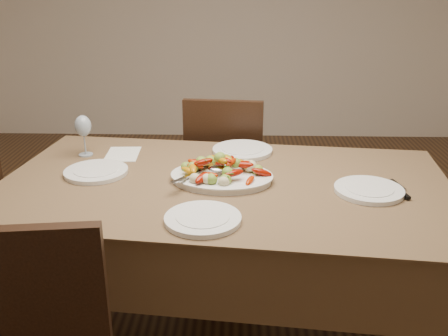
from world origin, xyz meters
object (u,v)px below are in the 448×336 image
Objects in this scene: plate_far at (242,150)px; wine_glass at (84,134)px; chair_far at (227,173)px; serving_platter at (222,178)px; plate_right at (369,190)px; dining_table at (224,262)px; plate_left at (96,172)px; plate_near at (203,219)px.

wine_glass reaches higher than plate_far.
chair_far is 0.86m from serving_platter.
chair_far reaches higher than plate_right.
plate_left reaches higher than dining_table.
dining_table is 8.98× the size of wine_glass.
wine_glass is (-1.23, 0.40, 0.09)m from plate_right.
plate_right is at bearing -17.87° from wine_glass.
chair_far is at bearing 100.63° from plate_far.
dining_table is at bearing 171.28° from plate_right.
wine_glass is at bearing -174.99° from plate_far.
plate_far is (-0.49, 0.46, 0.00)m from plate_right.
wine_glass reaches higher than serving_platter.
plate_far reaches higher than dining_table.
chair_far is at bearing 90.47° from dining_table.
plate_far is at bearing 106.01° from chair_far.
serving_platter is 0.37m from plate_far.
plate_left is at bearing -64.29° from wine_glass.
plate_left is 0.94× the size of plate_far.
dining_table is at bearing 79.98° from plate_near.
serving_platter is at bearing 81.82° from plate_near.
plate_right is (0.57, -0.09, 0.39)m from dining_table.
plate_left is 1.13m from plate_right.
plate_near is 0.90m from wine_glass.
plate_far is (0.08, -0.45, 0.29)m from chair_far.
plate_near reaches higher than dining_table.
plate_far is at bearing 76.48° from serving_platter.
plate_far is (0.09, 0.36, -0.00)m from serving_platter.
plate_far is at bearing 136.81° from plate_right.
plate_left is 1.01× the size of plate_right.
plate_left is 0.69m from plate_far.
plate_near is 1.30× the size of wine_glass.
plate_right is (1.12, -0.16, 0.00)m from plate_left.
plate_right is at bearing 127.74° from chair_far.
wine_glass reaches higher than plate_left.
plate_right is at bearing -8.72° from dining_table.
serving_platter is 1.53× the size of plate_near.
chair_far is 2.32× the size of serving_platter.
plate_near is (-0.63, -0.27, 0.00)m from plate_right.
dining_table is 0.87m from wine_glass.
plate_near is at bearing -47.88° from wine_glass.
dining_table is at bearing -25.07° from wine_glass.
dining_table is 6.83× the size of plate_left.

